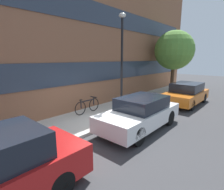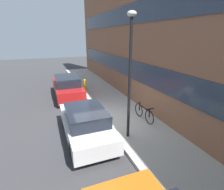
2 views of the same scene
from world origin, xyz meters
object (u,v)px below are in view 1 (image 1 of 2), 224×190
object	(u,v)px
parked_car_white	(140,113)
lamp_post	(122,54)
parked_car_orange	(186,94)
bicycle	(88,105)
street_tree	(174,50)

from	to	relation	value
parked_car_white	lamp_post	bearing A→B (deg)	-115.17
parked_car_orange	bicycle	xyz separation A→B (m)	(-5.56, 2.91, -0.15)
parked_car_white	bicycle	distance (m)	2.93
bicycle	lamp_post	size ratio (longest dim) A/B	0.34
parked_car_white	lamp_post	world-z (taller)	lamp_post
bicycle	street_tree	size ratio (longest dim) A/B	0.33
parked_car_white	parked_car_orange	size ratio (longest dim) A/B	1.01
lamp_post	bicycle	bearing A→B (deg)	127.07
bicycle	street_tree	distance (m)	8.58
parked_car_white	parked_car_orange	distance (m)	5.27
parked_car_orange	bicycle	bearing A→B (deg)	-27.65
parked_car_orange	lamp_post	bearing A→B (deg)	-18.96
parked_car_orange	bicycle	distance (m)	6.28
parked_car_orange	lamp_post	xyz separation A→B (m)	(-4.54, 1.56, 2.34)
street_tree	lamp_post	size ratio (longest dim) A/B	1.03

